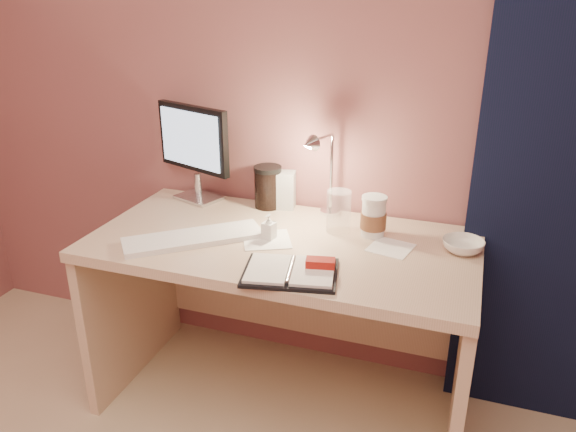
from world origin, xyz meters
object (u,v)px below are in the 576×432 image
(bowl, at_px, (463,246))
(dark_jar, at_px, (268,189))
(lotion_bottle, at_px, (269,227))
(coffee_cup, at_px, (373,217))
(monitor, at_px, (195,144))
(desk, at_px, (288,285))
(product_box, at_px, (283,190))
(keyboard, at_px, (193,238))
(planner, at_px, (293,271))
(clear_cup, at_px, (339,212))
(desk_lamp, at_px, (334,168))

(bowl, relative_size, dark_jar, 0.91)
(lotion_bottle, bearing_deg, coffee_cup, 23.95)
(monitor, xyz_separation_m, lotion_bottle, (0.44, -0.29, -0.20))
(bowl, height_order, dark_jar, dark_jar)
(monitor, bearing_deg, desk, -3.20)
(dark_jar, xyz_separation_m, product_box, (0.06, 0.01, -0.00))
(keyboard, xyz_separation_m, planner, (0.42, -0.12, 0.00))
(monitor, bearing_deg, lotion_bottle, -13.34)
(planner, relative_size, dark_jar, 2.16)
(monitor, height_order, clear_cup, monitor)
(coffee_cup, height_order, lotion_bottle, coffee_cup)
(clear_cup, bearing_deg, bowl, -3.84)
(clear_cup, xyz_separation_m, bowl, (0.45, -0.03, -0.06))
(bowl, height_order, product_box, product_box)
(product_box, bearing_deg, lotion_bottle, -90.14)
(desk, xyz_separation_m, planner, (0.12, -0.31, 0.24))
(desk, height_order, product_box, product_box)
(clear_cup, relative_size, desk_lamp, 0.46)
(desk, bearing_deg, product_box, 114.49)
(product_box, bearing_deg, desk, -76.43)
(product_box, bearing_deg, desk_lamp, -29.98)
(keyboard, distance_m, coffee_cup, 0.66)
(desk, bearing_deg, dark_jar, 126.97)
(lotion_bottle, relative_size, product_box, 0.63)
(keyboard, xyz_separation_m, coffee_cup, (0.61, 0.26, 0.06))
(desk, distance_m, desk_lamp, 0.49)
(planner, distance_m, desk_lamp, 0.51)
(keyboard, height_order, coffee_cup, coffee_cup)
(planner, distance_m, product_box, 0.59)
(dark_jar, bearing_deg, keyboard, -108.64)
(lotion_bottle, height_order, product_box, product_box)
(monitor, xyz_separation_m, product_box, (0.38, 0.03, -0.17))
(product_box, bearing_deg, bowl, -25.74)
(lotion_bottle, xyz_separation_m, product_box, (-0.06, 0.32, 0.03))
(planner, xyz_separation_m, product_box, (-0.23, 0.54, 0.06))
(desk_lamp, bearing_deg, planner, -69.36)
(dark_jar, bearing_deg, bowl, -12.76)
(coffee_cup, bearing_deg, bowl, -6.26)
(bowl, relative_size, product_box, 0.94)
(clear_cup, bearing_deg, planner, -97.79)
(keyboard, height_order, desk_lamp, desk_lamp)
(desk, distance_m, dark_jar, 0.41)
(desk, distance_m, planner, 0.41)
(monitor, distance_m, planner, 0.83)
(monitor, xyz_separation_m, coffee_cup, (0.79, -0.13, -0.17))
(lotion_bottle, bearing_deg, clear_cup, 34.36)
(clear_cup, xyz_separation_m, lotion_bottle, (-0.22, -0.15, -0.03))
(monitor, relative_size, planner, 1.21)
(coffee_cup, bearing_deg, desk_lamp, 156.06)
(clear_cup, bearing_deg, lotion_bottle, -145.64)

